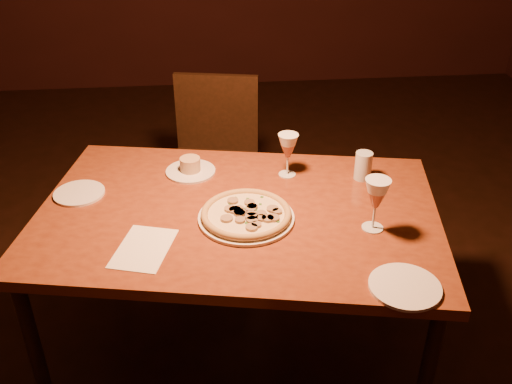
{
  "coord_description": "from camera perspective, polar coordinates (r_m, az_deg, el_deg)",
  "views": [
    {
      "loc": [
        -0.0,
        -1.68,
        1.9
      ],
      "look_at": [
        0.17,
        0.11,
        0.82
      ],
      "focal_mm": 40.0,
      "sensor_mm": 36.0,
      "label": 1
    }
  ],
  "objects": [
    {
      "name": "wine_glass_right",
      "position": [
        1.97,
        11.85,
        -1.24
      ],
      "size": [
        0.09,
        0.09,
        0.19
      ],
      "primitive_type": null,
      "color": "#A35A44",
      "rests_on": "dining_table"
    },
    {
      "name": "water_tumbler",
      "position": [
        2.29,
        10.67,
        2.6
      ],
      "size": [
        0.07,
        0.07,
        0.11
      ],
      "primitive_type": "cylinder",
      "color": "silver",
      "rests_on": "dining_table"
    },
    {
      "name": "side_plate_near",
      "position": [
        1.78,
        14.66,
        -9.14
      ],
      "size": [
        0.22,
        0.22,
        0.01
      ],
      "primitive_type": "cylinder",
      "color": "white",
      "rests_on": "dining_table"
    },
    {
      "name": "menu_card",
      "position": [
        1.92,
        -11.16,
        -5.54
      ],
      "size": [
        0.23,
        0.28,
        0.0
      ],
      "primitive_type": "cube",
      "rotation": [
        0.0,
        0.0,
        -0.28
      ],
      "color": "white",
      "rests_on": "dining_table"
    },
    {
      "name": "ramekin_saucer",
      "position": [
        2.32,
        -6.58,
        2.42
      ],
      "size": [
        0.2,
        0.2,
        0.06
      ],
      "color": "white",
      "rests_on": "dining_table"
    },
    {
      "name": "wine_glass_far",
      "position": [
        2.26,
        3.19,
        3.71
      ],
      "size": [
        0.08,
        0.08,
        0.18
      ],
      "primitive_type": null,
      "color": "#A35A44",
      "rests_on": "dining_table"
    },
    {
      "name": "dining_table",
      "position": [
        2.11,
        -1.81,
        -3.38
      ],
      "size": [
        1.6,
        1.19,
        0.78
      ],
      "rotation": [
        0.0,
        0.0,
        -0.19
      ],
      "color": "brown",
      "rests_on": "floor"
    },
    {
      "name": "side_plate_left",
      "position": [
        2.27,
        -17.26,
        -0.11
      ],
      "size": [
        0.19,
        0.19,
        0.01
      ],
      "primitive_type": "cylinder",
      "color": "white",
      "rests_on": "dining_table"
    },
    {
      "name": "pizza_plate",
      "position": [
        2.02,
        -0.99,
        -2.26
      ],
      "size": [
        0.34,
        0.34,
        0.04
      ],
      "color": "white",
      "rests_on": "dining_table"
    },
    {
      "name": "floor",
      "position": [
        2.54,
        -3.87,
        -17.56
      ],
      "size": [
        7.0,
        7.0,
        0.0
      ],
      "primitive_type": "plane",
      "color": "black",
      "rests_on": "ground"
    },
    {
      "name": "chair_far",
      "position": [
        3.03,
        -4.2,
        3.68
      ],
      "size": [
        0.52,
        0.52,
        0.91
      ],
      "rotation": [
        0.0,
        0.0,
        -0.2
      ],
      "color": "black",
      "rests_on": "floor"
    }
  ]
}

